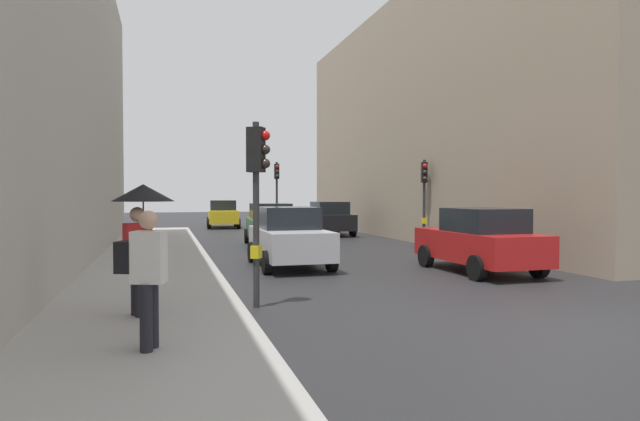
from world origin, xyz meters
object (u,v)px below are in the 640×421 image
Objects in this scene: car_yellow_taxi at (223,214)px; car_silver_hatchback at (289,237)px; car_green_estate at (271,225)px; traffic_light_near_right at (257,180)px; traffic_light_mid_street at (424,187)px; traffic_light_far_median at (277,184)px; pedestrian_with_umbrella at (141,212)px; pedestrian_with_black_backpack at (145,271)px; car_red_sedan at (480,240)px; car_dark_suv at (329,218)px.

car_yellow_taxi is 1.02× the size of car_silver_hatchback.
traffic_light_near_right is at bearing -101.98° from car_green_estate.
traffic_light_far_median is at bearing 114.63° from traffic_light_mid_street.
traffic_light_mid_street is 15.37m from pedestrian_with_umbrella.
car_green_estate is at bearing 83.71° from car_silver_hatchback.
traffic_light_far_median reaches higher than car_yellow_taxi.
pedestrian_with_black_backpack is (-10.54, -13.12, -1.30)m from traffic_light_mid_street.
traffic_light_near_right is 6.04m from car_silver_hatchback.
car_silver_hatchback is at bearing 151.29° from car_red_sedan.
car_silver_hatchback is (1.85, 5.54, -1.53)m from traffic_light_near_right.
car_red_sedan is 1.97× the size of pedestrian_with_umbrella.
pedestrian_with_black_backpack is (0.12, -2.07, -0.68)m from pedestrian_with_umbrella.
traffic_light_near_right is 0.83× the size of car_silver_hatchback.
pedestrian_with_umbrella is at bearing -121.31° from car_silver_hatchback.
car_silver_hatchback is 2.38× the size of pedestrian_with_black_backpack.
car_yellow_taxi is (-6.69, 15.06, -1.58)m from traffic_light_mid_street.
car_green_estate is at bearing 113.49° from car_red_sedan.
traffic_light_near_right is at bearing -102.50° from traffic_light_far_median.
traffic_light_far_median reaches higher than pedestrian_with_black_backpack.
traffic_light_near_right is at bearing -108.52° from car_silver_hatchback.
traffic_light_near_right is at bearing 56.85° from pedestrian_with_black_backpack.
traffic_light_mid_street is at bearing 51.23° from pedestrian_with_black_backpack.
traffic_light_near_right reaches higher than car_yellow_taxi.
car_green_estate is at bearing 78.02° from traffic_light_near_right.
car_silver_hatchback is at bearing -96.29° from car_green_estate.
pedestrian_with_umbrella is at bearing -157.08° from traffic_light_near_right.
car_silver_hatchback is 1.97× the size of pedestrian_with_umbrella.
traffic_light_far_median is 0.92× the size of car_yellow_taxi.
car_dark_suv is at bearing 90.07° from car_red_sedan.
traffic_light_mid_street is 16.88m from pedestrian_with_black_backpack.
traffic_light_far_median reaches higher than pedestrian_with_umbrella.
car_green_estate is at bearing 161.56° from traffic_light_mid_street.
car_yellow_taxi and car_dark_suv have the same top height.
traffic_light_mid_street reaches higher than car_green_estate.
car_dark_suv is at bearing -47.10° from traffic_light_far_median.
car_red_sedan is 14.18m from car_dark_suv.
car_yellow_taxi is at bearing 82.22° from pedestrian_with_black_backpack.
pedestrian_with_black_backpack is at bearing -105.53° from traffic_light_far_median.
pedestrian_with_black_backpack reaches higher than car_yellow_taxi.
car_yellow_taxi is (-2.40, 5.70, -1.84)m from traffic_light_far_median.
traffic_light_mid_street is at bearing 46.04° from pedestrian_with_umbrella.
traffic_light_mid_street is 10.30m from traffic_light_far_median.
car_silver_hatchback is (-0.08, -19.72, 0.00)m from car_yellow_taxi.
car_green_estate is at bearing -129.30° from car_dark_suv.
car_red_sedan is at bearing -89.93° from car_dark_suv.
traffic_light_mid_street is at bearing -73.72° from car_dark_suv.
car_red_sedan is 9.50m from pedestrian_with_umbrella.
traffic_light_far_median reaches higher than car_red_sedan.
pedestrian_with_umbrella is at bearing -156.37° from car_red_sedan.
pedestrian_with_black_backpack is (-8.54, -5.86, 0.29)m from car_red_sedan.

